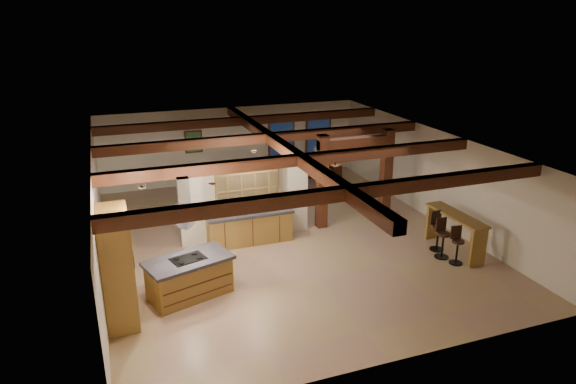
% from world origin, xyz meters
% --- Properties ---
extents(ground, '(12.00, 12.00, 0.00)m').
position_xyz_m(ground, '(0.00, 0.00, 0.00)').
color(ground, tan).
rests_on(ground, ground).
extents(room_walls, '(12.00, 12.00, 12.00)m').
position_xyz_m(room_walls, '(0.00, 0.00, 1.78)').
color(room_walls, silver).
rests_on(room_walls, ground).
extents(ceiling_beams, '(10.00, 12.00, 0.28)m').
position_xyz_m(ceiling_beams, '(0.00, 0.00, 2.76)').
color(ceiling_beams, '#3C190F').
rests_on(ceiling_beams, room_walls).
extents(timber_posts, '(2.50, 0.30, 2.90)m').
position_xyz_m(timber_posts, '(2.50, 0.50, 1.76)').
color(timber_posts, '#3C190F').
rests_on(timber_posts, ground).
extents(partition_wall, '(3.80, 0.18, 2.20)m').
position_xyz_m(partition_wall, '(-1.00, 0.50, 1.10)').
color(partition_wall, silver).
rests_on(partition_wall, ground).
extents(pantry_cabinet, '(0.67, 1.60, 2.40)m').
position_xyz_m(pantry_cabinet, '(-4.67, -2.60, 1.20)').
color(pantry_cabinet, olive).
rests_on(pantry_cabinet, ground).
extents(back_counter, '(2.50, 0.66, 0.94)m').
position_xyz_m(back_counter, '(-1.00, 0.11, 0.48)').
color(back_counter, olive).
rests_on(back_counter, ground).
extents(upper_display_cabinet, '(1.80, 0.36, 0.95)m').
position_xyz_m(upper_display_cabinet, '(-1.00, 0.31, 1.85)').
color(upper_display_cabinet, olive).
rests_on(upper_display_cabinet, partition_wall).
extents(range_hood, '(1.10, 1.10, 1.40)m').
position_xyz_m(range_hood, '(-3.13, -2.25, 1.78)').
color(range_hood, silver).
rests_on(range_hood, room_walls).
extents(back_windows, '(2.70, 0.07, 1.70)m').
position_xyz_m(back_windows, '(2.80, 5.93, 1.50)').
color(back_windows, '#3C190F').
rests_on(back_windows, room_walls).
extents(framed_art, '(0.65, 0.05, 0.85)m').
position_xyz_m(framed_art, '(-1.50, 5.94, 1.70)').
color(framed_art, '#3C190F').
rests_on(framed_art, room_walls).
extents(recessed_cans, '(3.16, 2.46, 0.03)m').
position_xyz_m(recessed_cans, '(-2.53, -1.93, 2.87)').
color(recessed_cans, silver).
rests_on(recessed_cans, room_walls).
extents(kitchen_island, '(2.16, 1.56, 0.97)m').
position_xyz_m(kitchen_island, '(-3.13, -2.25, 0.49)').
color(kitchen_island, olive).
rests_on(kitchen_island, ground).
extents(dining_table, '(1.90, 1.50, 0.59)m').
position_xyz_m(dining_table, '(0.26, 3.25, 0.29)').
color(dining_table, '#412110').
rests_on(dining_table, ground).
extents(sofa, '(2.17, 1.55, 0.59)m').
position_xyz_m(sofa, '(3.05, 5.50, 0.29)').
color(sofa, black).
rests_on(sofa, ground).
extents(microwave, '(0.47, 0.35, 0.24)m').
position_xyz_m(microwave, '(-0.77, 0.11, 1.06)').
color(microwave, silver).
rests_on(microwave, back_counter).
extents(bar_counter, '(0.57, 2.11, 1.10)m').
position_xyz_m(bar_counter, '(4.15, -2.37, 0.74)').
color(bar_counter, olive).
rests_on(bar_counter, ground).
extents(side_table, '(0.52, 0.52, 0.51)m').
position_xyz_m(side_table, '(3.95, 4.97, 0.25)').
color(side_table, '#3C190F').
rests_on(side_table, ground).
extents(table_lamp, '(0.26, 0.26, 0.31)m').
position_xyz_m(table_lamp, '(3.95, 4.97, 0.73)').
color(table_lamp, black).
rests_on(table_lamp, side_table).
extents(bar_stool_a, '(0.35, 0.37, 1.01)m').
position_xyz_m(bar_stool_a, '(3.76, -2.99, 0.52)').
color(bar_stool_a, black).
rests_on(bar_stool_a, ground).
extents(bar_stool_b, '(0.38, 0.38, 1.09)m').
position_xyz_m(bar_stool_b, '(3.62, -2.55, 0.56)').
color(bar_stool_b, black).
rests_on(bar_stool_b, ground).
extents(bar_stool_c, '(0.39, 0.39, 1.11)m').
position_xyz_m(bar_stool_c, '(3.77, -2.11, 0.56)').
color(bar_stool_c, black).
rests_on(bar_stool_c, ground).
extents(dining_chairs, '(2.06, 2.06, 1.07)m').
position_xyz_m(dining_chairs, '(0.26, 3.25, 0.54)').
color(dining_chairs, '#3C190F').
rests_on(dining_chairs, ground).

